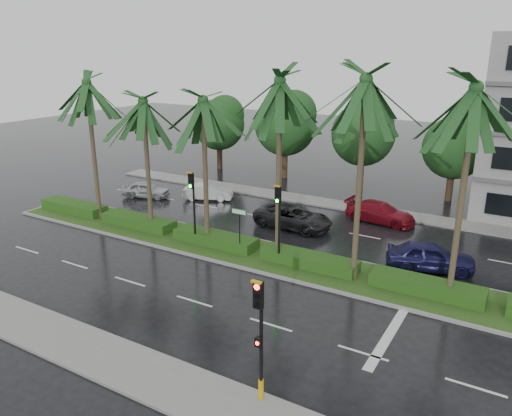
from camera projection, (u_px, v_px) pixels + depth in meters
The scene contains 17 objects.
ground at pixel (251, 263), 26.93m from camera, with size 120.00×120.00×0.00m, color black.
near_sidewalk at pixel (109, 358), 18.55m from camera, with size 40.00×2.40×0.12m, color slate.
far_sidewalk at pixel (334, 204), 36.76m from camera, with size 40.00×2.00×0.12m, color slate.
median at pixel (260, 255), 27.73m from camera, with size 36.00×4.00×0.15m.
hedge at pixel (260, 249), 27.61m from camera, with size 35.20×1.40×0.60m.
lane_markings at pixel (298, 278), 25.11m from camera, with size 34.00×13.06×0.01m.
palm_row at pixel (240, 102), 25.79m from camera, with size 26.30×4.20×10.42m.
signal_near at pixel (260, 336), 15.56m from camera, with size 0.34×0.45×4.36m.
signal_median_left at pixel (193, 197), 28.19m from camera, with size 0.34×0.42×4.36m.
signal_median_right at pixel (278, 213), 25.53m from camera, with size 0.34×0.42×4.36m.
street_sign at pixel (239, 220), 27.16m from camera, with size 0.95×0.09×2.60m.
bg_trees at pixel (356, 132), 40.26m from camera, with size 32.78×5.32×7.69m.
car_silver at pixel (146, 190), 38.52m from camera, with size 3.63×1.46×1.24m, color #B6B9BE.
car_white at pixel (208, 192), 37.93m from camera, with size 3.71×1.30×1.22m, color #BABABA.
car_darkgrey at pixel (293, 217), 31.98m from camera, with size 5.07×2.34×1.41m, color black.
car_red at pixel (380, 212), 33.02m from camera, with size 4.63×1.88×1.34m, color maroon.
car_blue at pixel (430, 256), 25.88m from camera, with size 4.45×1.79×1.52m, color #181848.
Camera 1 is at (12.79, -21.16, 11.09)m, focal length 35.00 mm.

